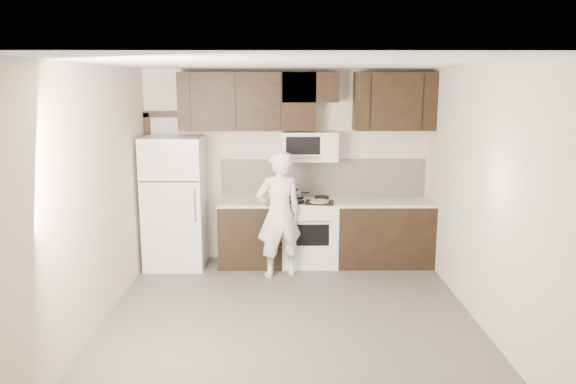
{
  "coord_description": "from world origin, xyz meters",
  "views": [
    {
      "loc": [
        -0.08,
        -5.63,
        2.52
      ],
      "look_at": [
        -0.01,
        0.9,
        1.24
      ],
      "focal_mm": 35.0,
      "sensor_mm": 36.0,
      "label": 1
    }
  ],
  "objects_px": {
    "refrigerator": "(175,202)",
    "person": "(279,214)",
    "stove": "(309,232)",
    "microwave": "(310,146)"
  },
  "relations": [
    {
      "from": "stove",
      "to": "person",
      "type": "xyz_separation_m",
      "value": [
        -0.42,
        -0.49,
        0.37
      ]
    },
    {
      "from": "microwave",
      "to": "person",
      "type": "relative_size",
      "value": 0.46
    },
    {
      "from": "refrigerator",
      "to": "person",
      "type": "bearing_deg",
      "value": -17.3
    },
    {
      "from": "person",
      "to": "refrigerator",
      "type": "bearing_deg",
      "value": -35.59
    },
    {
      "from": "microwave",
      "to": "stove",
      "type": "bearing_deg",
      "value": -89.9
    },
    {
      "from": "refrigerator",
      "to": "person",
      "type": "xyz_separation_m",
      "value": [
        1.43,
        -0.44,
        -0.07
      ]
    },
    {
      "from": "stove",
      "to": "microwave",
      "type": "xyz_separation_m",
      "value": [
        -0.0,
        0.12,
        1.19
      ]
    },
    {
      "from": "refrigerator",
      "to": "person",
      "type": "relative_size",
      "value": 1.08
    },
    {
      "from": "microwave",
      "to": "refrigerator",
      "type": "xyz_separation_m",
      "value": [
        -1.85,
        -0.17,
        -0.75
      ]
    },
    {
      "from": "person",
      "to": "stove",
      "type": "bearing_deg",
      "value": -148.92
    }
  ]
}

